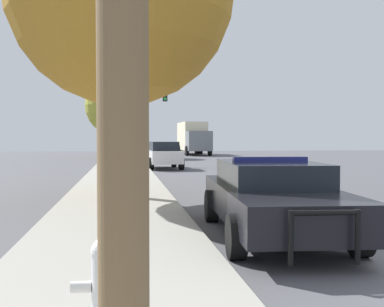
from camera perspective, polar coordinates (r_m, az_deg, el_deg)
The scene contains 8 objects.
sidewalk_left at distance 6.26m, azimuth -9.43°, elevation -13.86°, with size 3.00×110.00×0.13m.
police_car at distance 8.75m, azimuth 9.50°, elevation -4.97°, with size 2.33×5.24×1.41m.
fire_hydrant at distance 4.24m, azimuth -10.14°, elevation -14.66°, with size 0.58×0.26×0.80m.
traffic_light at distance 31.43m, azimuth -6.19°, elevation 5.36°, with size 3.05×0.35×5.03m.
car_background_midblock at distance 26.94m, azimuth -3.44°, elevation -0.13°, with size 2.07×4.10×1.52m.
car_background_distant at distance 51.56m, azimuth -0.39°, elevation 0.84°, with size 2.17×4.11×1.47m.
box_truck at distance 48.45m, azimuth 0.16°, elevation 1.93°, with size 2.69×7.62×3.29m.
tree_sidewalk_far at distance 42.64m, azimuth -9.21°, elevation 5.60°, with size 5.04×5.04×6.90m.
Camera 1 is at (-4.95, -6.02, 1.77)m, focal length 45.00 mm.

